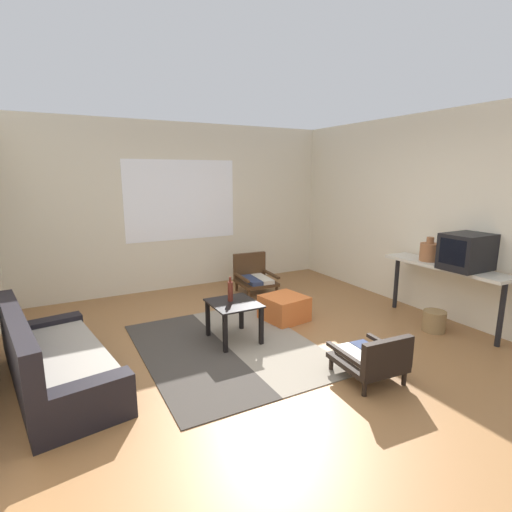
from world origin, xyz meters
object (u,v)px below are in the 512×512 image
at_px(console_shelf, 445,272).
at_px(glass_bottle, 230,291).
at_px(couch, 53,364).
at_px(armchair_striped_foreground, 372,358).
at_px(clay_vase, 429,252).
at_px(ottoman_orange, 284,308).
at_px(wicker_basket, 434,321).
at_px(armchair_by_window, 254,276).
at_px(coffee_table, 234,311).
at_px(crt_television, 467,252).

distance_m(console_shelf, glass_bottle, 2.69).
bearing_deg(couch, glass_bottle, 6.53).
relative_size(armchair_striped_foreground, clay_vase, 2.00).
bearing_deg(couch, ottoman_orange, 8.76).
relative_size(clay_vase, wicker_basket, 1.15).
height_order(armchair_striped_foreground, ottoman_orange, armchair_striped_foreground).
bearing_deg(armchair_by_window, clay_vase, -55.82).
xyz_separation_m(couch, console_shelf, (4.39, -0.66, 0.47)).
bearing_deg(armchair_striped_foreground, clay_vase, 25.72).
xyz_separation_m(ottoman_orange, wicker_basket, (1.42, -1.19, -0.03)).
relative_size(armchair_by_window, glass_bottle, 2.25).
bearing_deg(console_shelf, ottoman_orange, 147.07).
distance_m(armchair_by_window, ottoman_orange, 1.31).
relative_size(coffee_table, armchair_by_window, 0.91).
xyz_separation_m(armchair_striped_foreground, clay_vase, (1.79, 0.86, 0.69)).
bearing_deg(clay_vase, ottoman_orange, 153.43).
xyz_separation_m(armchair_by_window, glass_bottle, (-1.10, -1.49, 0.31)).
bearing_deg(couch, console_shelf, -8.58).
relative_size(coffee_table, ottoman_orange, 1.14).
bearing_deg(glass_bottle, ottoman_orange, 13.41).
bearing_deg(couch, armchair_by_window, 29.95).
bearing_deg(crt_television, armchair_striped_foreground, -168.94).
height_order(crt_television, clay_vase, crt_television).
bearing_deg(couch, coffee_table, 4.44).
xyz_separation_m(console_shelf, glass_bottle, (-2.54, 0.88, -0.12)).
bearing_deg(console_shelf, couch, 171.42).
bearing_deg(wicker_basket, armchair_striped_foreground, -161.78).
bearing_deg(clay_vase, couch, 174.58).
relative_size(coffee_table, crt_television, 1.06).
height_order(armchair_by_window, armchair_striped_foreground, armchair_by_window).
bearing_deg(console_shelf, crt_television, -90.68).
xyz_separation_m(couch, ottoman_orange, (2.72, 0.42, -0.06)).
distance_m(coffee_table, glass_bottle, 0.23).
bearing_deg(armchair_striped_foreground, console_shelf, 18.96).
relative_size(armchair_by_window, armchair_striped_foreground, 1.03).
relative_size(couch, glass_bottle, 6.59).
xyz_separation_m(couch, clay_vase, (4.39, -0.42, 0.69)).
bearing_deg(crt_television, armchair_by_window, 118.63).
xyz_separation_m(coffee_table, console_shelf, (2.53, -0.81, 0.33)).
height_order(crt_television, glass_bottle, crt_television).
relative_size(armchair_striped_foreground, wicker_basket, 2.31).
distance_m(armchair_striped_foreground, crt_television, 1.98).
relative_size(couch, crt_television, 3.40).
distance_m(couch, armchair_striped_foreground, 2.90).
relative_size(glass_bottle, wicker_basket, 1.06).
bearing_deg(ottoman_orange, coffee_table, -162.29).
height_order(armchair_striped_foreground, crt_television, crt_television).
relative_size(couch, armchair_striped_foreground, 3.02).
relative_size(armchair_striped_foreground, glass_bottle, 2.18).
height_order(console_shelf, glass_bottle, console_shelf).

